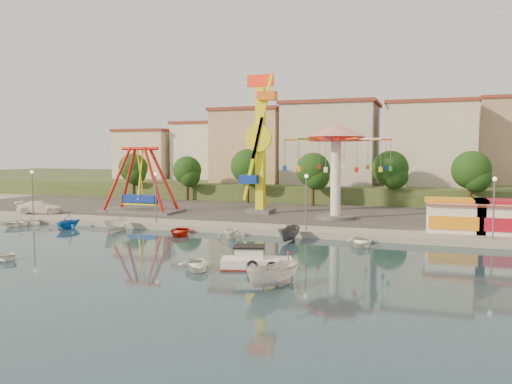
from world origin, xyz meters
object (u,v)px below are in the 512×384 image
at_px(wave_swinger, 336,150).
at_px(van, 40,207).
at_px(rowboat_a, 197,265).
at_px(skiff, 272,275).
at_px(pirate_ship_ride, 141,181).
at_px(cabin_motorboat, 255,262).
at_px(kamikaze_tower, 261,147).

relative_size(wave_swinger, van, 2.23).
relative_size(rowboat_a, skiff, 0.85).
distance_m(pirate_ship_ride, cabin_motorboat, 31.43).
bearing_deg(wave_swinger, skiff, -87.86).
relative_size(wave_swinger, skiff, 2.95).
bearing_deg(skiff, wave_swinger, 124.30).
xyz_separation_m(pirate_ship_ride, rowboat_a, (18.72, -23.31, -4.05)).
xyz_separation_m(pirate_ship_ride, wave_swinger, (23.84, 1.23, 3.80)).
xyz_separation_m(pirate_ship_ride, cabin_motorboat, (22.34, -21.75, -3.94)).
bearing_deg(van, skiff, -139.32).
relative_size(wave_swinger, cabin_motorboat, 2.27).
bearing_deg(kamikaze_tower, skiff, -70.49).
relative_size(kamikaze_tower, cabin_motorboat, 3.23).
distance_m(kamikaze_tower, rowboat_a, 28.10).
bearing_deg(skiff, kamikaze_tower, 141.67).
distance_m(kamikaze_tower, cabin_motorboat, 27.41).
bearing_deg(cabin_motorboat, rowboat_a, -173.94).
relative_size(pirate_ship_ride, rowboat_a, 2.98).
xyz_separation_m(pirate_ship_ride, van, (-10.53, -5.40, -3.04)).
bearing_deg(van, rowboat_a, -140.61).
distance_m(wave_swinger, van, 35.67).
height_order(kamikaze_tower, skiff, kamikaze_tower).
xyz_separation_m(cabin_motorboat, skiff, (2.52, -4.23, 0.31)).
bearing_deg(pirate_ship_ride, kamikaze_tower, 12.54).
height_order(pirate_ship_ride, wave_swinger, wave_swinger).
relative_size(pirate_ship_ride, skiff, 2.54).
bearing_deg(wave_swinger, cabin_motorboat, -93.74).
height_order(skiff, van, van).
distance_m(cabin_motorboat, van, 36.72).
relative_size(wave_swinger, rowboat_a, 3.45).
height_order(pirate_ship_ride, skiff, pirate_ship_ride).
distance_m(kamikaze_tower, van, 27.46).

